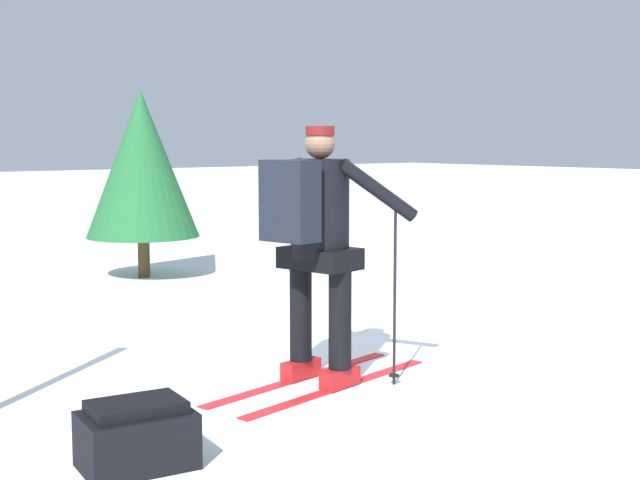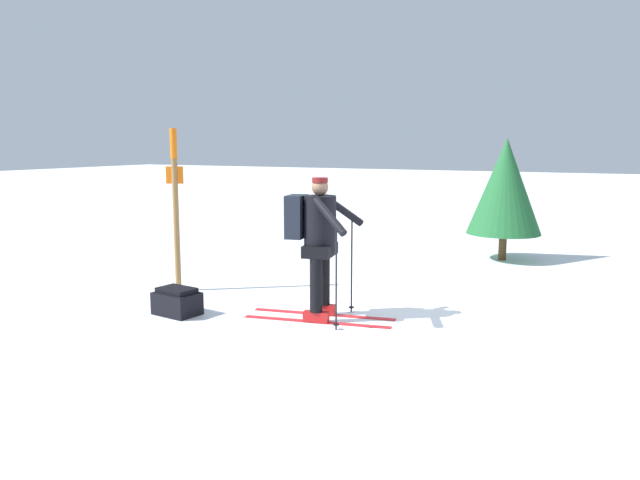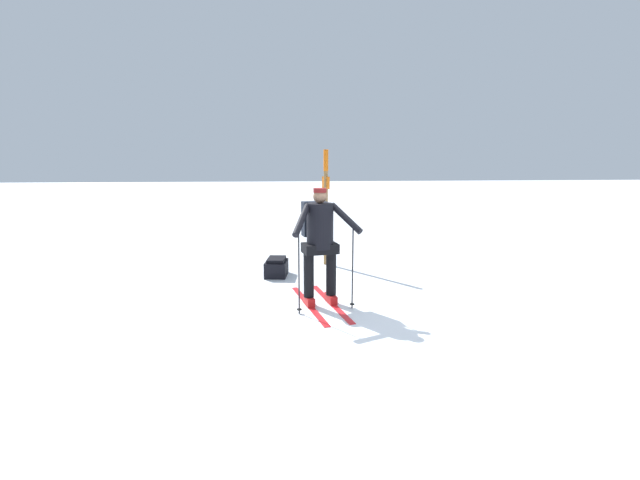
{
  "view_description": "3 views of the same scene",
  "coord_description": "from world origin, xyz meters",
  "views": [
    {
      "loc": [
        5.22,
        -4.35,
        1.62
      ],
      "look_at": [
        0.68,
        -0.74,
        0.96
      ],
      "focal_mm": 50.0,
      "sensor_mm": 36.0,
      "label": 1
    },
    {
      "loc": [
        7.23,
        2.55,
        2.11
      ],
      "look_at": [
        0.68,
        -0.74,
        0.96
      ],
      "focal_mm": 35.0,
      "sensor_mm": 36.0,
      "label": 2
    },
    {
      "loc": [
        1.3,
        5.27,
        2.08
      ],
      "look_at": [
        0.68,
        -0.74,
        0.96
      ],
      "focal_mm": 24.0,
      "sensor_mm": 36.0,
      "label": 3
    }
  ],
  "objects": [
    {
      "name": "pine_tree",
      "position": [
        -4.22,
        0.51,
        1.34
      ],
      "size": [
        1.32,
        1.32,
        2.2
      ],
      "color": "#4C331E",
      "rests_on": "ground_plane"
    },
    {
      "name": "skier",
      "position": [
        0.69,
        -0.77,
        1.01
      ],
      "size": [
        1.01,
        1.85,
        1.71
      ],
      "color": "red",
      "rests_on": "ground_plane"
    },
    {
      "name": "ground_plane",
      "position": [
        0.0,
        0.0,
        0.0
      ],
      "size": [
        80.0,
        80.0,
        0.0
      ],
      "primitive_type": "plane",
      "color": "white"
    },
    {
      "name": "dropped_backpack",
      "position": [
        1.31,
        -2.4,
        0.16
      ],
      "size": [
        0.46,
        0.59,
        0.34
      ],
      "color": "black",
      "rests_on": "ground_plane"
    }
  ]
}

